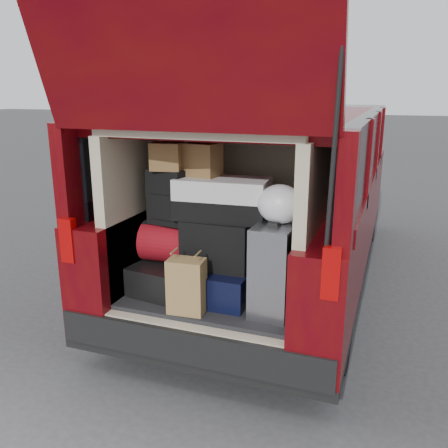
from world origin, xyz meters
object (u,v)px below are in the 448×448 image
(backpack, at_px, (169,197))
(black_soft_case, at_px, (218,244))
(red_duffel, at_px, (173,243))
(black_hardshell, at_px, (168,275))
(silver_roller, at_px, (275,269))
(navy_hardshell, at_px, (223,282))
(twotone_duffel, at_px, (222,199))
(kraft_bag, at_px, (187,286))

(backpack, bearing_deg, black_soft_case, 6.92)
(black_soft_case, bearing_deg, red_duffel, 176.83)
(black_hardshell, relative_size, silver_roller, 0.88)
(navy_hardshell, relative_size, twotone_duffel, 0.82)
(silver_roller, bearing_deg, kraft_bag, -155.61)
(silver_roller, distance_m, black_soft_case, 0.45)
(twotone_duffel, bearing_deg, red_duffel, -179.72)
(navy_hardshell, distance_m, red_duffel, 0.47)
(silver_roller, relative_size, kraft_bag, 1.63)
(kraft_bag, distance_m, backpack, 0.67)
(red_duffel, height_order, twotone_duffel, twotone_duffel)
(black_hardshell, height_order, twotone_duffel, twotone_duffel)
(black_hardshell, relative_size, kraft_bag, 1.43)
(silver_roller, xyz_separation_m, twotone_duffel, (-0.42, 0.14, 0.41))
(silver_roller, xyz_separation_m, black_soft_case, (-0.43, 0.10, 0.09))
(twotone_duffel, bearing_deg, black_hardshell, -176.34)
(black_hardshell, distance_m, twotone_duffel, 0.73)
(red_duffel, height_order, black_soft_case, black_soft_case)
(black_hardshell, relative_size, black_soft_case, 1.11)
(navy_hardshell, bearing_deg, kraft_bag, -115.40)
(kraft_bag, height_order, backpack, backpack)
(black_hardshell, bearing_deg, navy_hardshell, 8.86)
(black_hardshell, height_order, red_duffel, red_duffel)
(twotone_duffel, bearing_deg, silver_roller, -22.43)
(navy_hardshell, bearing_deg, red_duffel, 176.69)
(silver_roller, distance_m, kraft_bag, 0.59)
(backpack, height_order, twotone_duffel, backpack)
(black_hardshell, distance_m, navy_hardshell, 0.44)
(silver_roller, bearing_deg, red_duffel, 174.48)
(navy_hardshell, height_order, silver_roller, silver_roller)
(red_duffel, xyz_separation_m, black_soft_case, (0.36, -0.02, 0.04))
(black_hardshell, bearing_deg, twotone_duffel, 15.52)
(black_hardshell, xyz_separation_m, backpack, (0.02, 0.02, 0.59))
(silver_roller, height_order, twotone_duffel, twotone_duffel)
(silver_roller, height_order, red_duffel, silver_roller)
(backpack, distance_m, twotone_duffel, 0.40)
(navy_hardshell, distance_m, backpack, 0.72)
(kraft_bag, bearing_deg, silver_roller, 17.17)
(kraft_bag, xyz_separation_m, red_duffel, (-0.25, 0.33, 0.17))
(black_soft_case, height_order, twotone_duffel, twotone_duffel)
(black_hardshell, xyz_separation_m, silver_roller, (0.83, -0.09, 0.20))
(black_hardshell, relative_size, twotone_duffel, 0.84)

